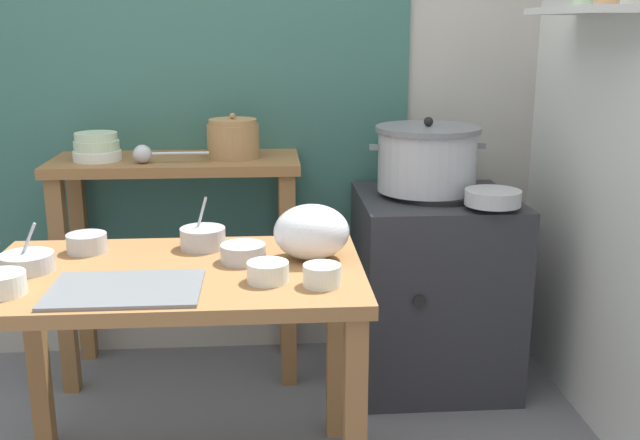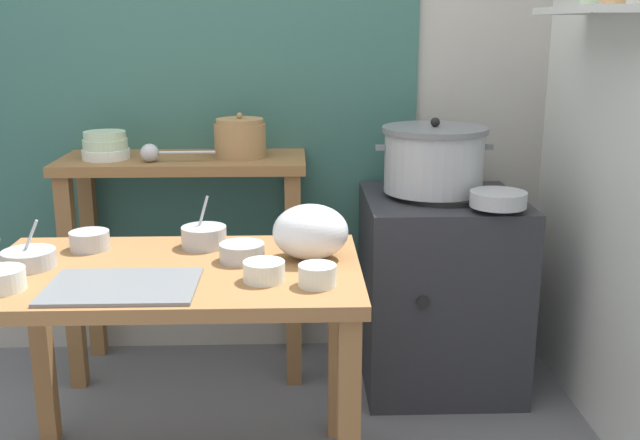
% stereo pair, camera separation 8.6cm
% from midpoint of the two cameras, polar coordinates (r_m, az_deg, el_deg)
% --- Properties ---
extents(wall_back, '(4.40, 0.12, 2.60)m').
position_cam_midpoint_polar(wall_back, '(3.16, -7.36, 12.87)').
color(wall_back, '#B2ADA3').
rests_on(wall_back, ground).
extents(prep_table, '(1.10, 0.66, 0.72)m').
position_cam_midpoint_polar(prep_table, '(2.22, -12.22, -6.46)').
color(prep_table, '#9E6B3D').
rests_on(prep_table, ground).
extents(back_shelf_table, '(0.96, 0.40, 0.90)m').
position_cam_midpoint_polar(back_shelf_table, '(3.00, -11.68, 0.53)').
color(back_shelf_table, olive).
rests_on(back_shelf_table, ground).
extents(stove_block, '(0.60, 0.61, 0.78)m').
position_cam_midpoint_polar(stove_block, '(3.00, 7.91, -5.21)').
color(stove_block, '#2D2D33').
rests_on(stove_block, ground).
extents(steamer_pot, '(0.45, 0.40, 0.29)m').
position_cam_midpoint_polar(steamer_pot, '(2.88, 7.41, 4.73)').
color(steamer_pot, '#B7BABF').
rests_on(steamer_pot, stove_block).
extents(clay_pot, '(0.20, 0.20, 0.17)m').
position_cam_midpoint_polar(clay_pot, '(2.92, -7.56, 6.23)').
color(clay_pot, '#A37A4C').
rests_on(clay_pot, back_shelf_table).
extents(bowl_stack_enamel, '(0.18, 0.18, 0.11)m').
position_cam_midpoint_polar(bowl_stack_enamel, '(2.98, -17.63, 5.36)').
color(bowl_stack_enamel, silver).
rests_on(bowl_stack_enamel, back_shelf_table).
extents(ladle, '(0.28, 0.07, 0.07)m').
position_cam_midpoint_polar(ladle, '(2.87, -14.14, 4.96)').
color(ladle, '#B7BABF').
rests_on(ladle, back_shelf_table).
extents(serving_tray, '(0.40, 0.28, 0.01)m').
position_cam_midpoint_polar(serving_tray, '(2.05, -15.95, -5.15)').
color(serving_tray, slate).
rests_on(serving_tray, prep_table).
extents(plastic_bag, '(0.23, 0.19, 0.17)m').
position_cam_midpoint_polar(plastic_bag, '(2.21, -1.77, -0.93)').
color(plastic_bag, white).
rests_on(plastic_bag, prep_table).
extents(wide_pan, '(0.20, 0.20, 0.05)m').
position_cam_midpoint_polar(wide_pan, '(2.70, 12.29, 1.71)').
color(wide_pan, '#B7BABF').
rests_on(wide_pan, stove_block).
extents(prep_bowl_0, '(0.12, 0.12, 0.06)m').
position_cam_midpoint_polar(prep_bowl_0, '(2.04, -5.25, -3.94)').
color(prep_bowl_0, silver).
rests_on(prep_bowl_0, prep_table).
extents(prep_bowl_1, '(0.15, 0.15, 0.14)m').
position_cam_midpoint_polar(prep_bowl_1, '(2.29, -22.67, -2.97)').
color(prep_bowl_1, '#B7BABF').
rests_on(prep_bowl_1, prep_table).
extents(prep_bowl_2, '(0.13, 0.13, 0.05)m').
position_cam_midpoint_polar(prep_bowl_2, '(2.21, -7.06, -2.49)').
color(prep_bowl_2, '#B7BABF').
rests_on(prep_bowl_2, prep_table).
extents(prep_bowl_3, '(0.12, 0.12, 0.06)m').
position_cam_midpoint_polar(prep_bowl_3, '(2.42, -18.52, -1.63)').
color(prep_bowl_3, '#B7BABF').
rests_on(prep_bowl_3, prep_table).
extents(prep_bowl_4, '(0.14, 0.14, 0.16)m').
position_cam_midpoint_polar(prep_bowl_4, '(2.37, -10.11, -1.31)').
color(prep_bowl_4, '#B7BABF').
rests_on(prep_bowl_4, prep_table).
extents(prep_bowl_5, '(0.13, 0.13, 0.14)m').
position_cam_midpoint_polar(prep_bowl_5, '(2.12, -24.45, -4.43)').
color(prep_bowl_5, silver).
rests_on(prep_bowl_5, prep_table).
extents(prep_bowl_6, '(0.10, 0.10, 0.06)m').
position_cam_midpoint_polar(prep_bowl_6, '(2.00, -1.08, -4.22)').
color(prep_bowl_6, silver).
rests_on(prep_bowl_6, prep_table).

